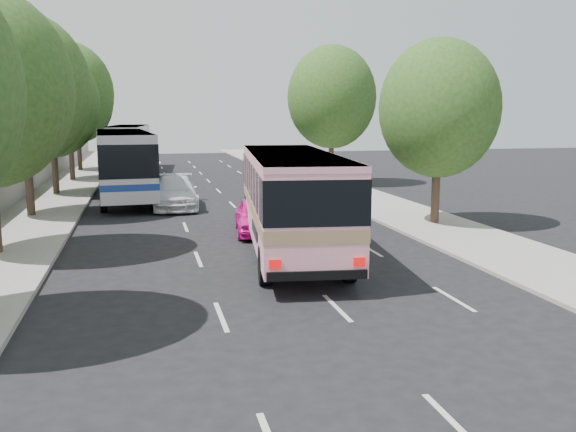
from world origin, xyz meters
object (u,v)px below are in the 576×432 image
object	(u,v)px
pink_taxi	(257,216)
white_pickup	(175,192)
pink_bus	(291,192)
tour_coach_rear	(128,144)
tour_coach_front	(123,159)

from	to	relation	value
pink_taxi	white_pickup	size ratio (longest dim) A/B	0.77
white_pickup	pink_bus	bearing A→B (deg)	-71.77
pink_taxi	tour_coach_rear	xyz separation A→B (m)	(-5.53, 28.77, 1.58)
tour_coach_front	tour_coach_rear	world-z (taller)	tour_coach_rear
pink_bus	tour_coach_front	world-z (taller)	tour_coach_front
tour_coach_rear	white_pickup	bearing A→B (deg)	-77.98
pink_taxi	tour_coach_front	bearing A→B (deg)	122.10
pink_taxi	tour_coach_front	xyz separation A→B (m)	(-5.44, 11.52, 1.58)
tour_coach_front	pink_bus	bearing A→B (deg)	-72.84
pink_bus	tour_coach_rear	bearing A→B (deg)	107.23
pink_taxi	white_pickup	bearing A→B (deg)	116.97
pink_bus	pink_taxi	world-z (taller)	pink_bus
tour_coach_front	tour_coach_rear	size ratio (longest dim) A/B	1.00
tour_coach_front	pink_taxi	bearing A→B (deg)	-68.49
tour_coach_front	tour_coach_rear	bearing A→B (deg)	86.52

